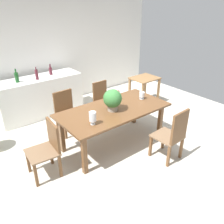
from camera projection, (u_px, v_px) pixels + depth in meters
name	position (u px, v px, depth m)	size (l,w,h in m)	color
ground_plane	(113.00, 143.00, 4.70)	(7.04, 7.04, 0.00)	beige
back_wall	(49.00, 55.00, 5.94)	(6.40, 0.10, 2.60)	white
dining_table	(114.00, 113.00, 4.38)	(2.09, 1.03, 0.77)	brown
chair_near_right	(173.00, 134.00, 3.98)	(0.47, 0.49, 0.99)	brown
chair_far_right	(102.00, 99.00, 5.43)	(0.41, 0.41, 0.90)	brown
chair_far_left	(66.00, 110.00, 4.90)	(0.48, 0.43, 0.90)	brown
chair_head_end	(48.00, 146.00, 3.70)	(0.50, 0.51, 0.92)	brown
flower_centerpiece	(113.00, 99.00, 4.19)	(0.34, 0.34, 0.41)	gray
crystal_vase_left	(93.00, 117.00, 3.76)	(0.12, 0.12, 0.23)	silver
crystal_vase_center_near	(142.00, 95.00, 4.72)	(0.10, 0.10, 0.15)	silver
wine_glass	(119.00, 94.00, 4.70)	(0.07, 0.07, 0.16)	silver
kitchen_counter	(40.00, 97.00, 5.61)	(1.99, 0.63, 0.95)	white
wine_bottle_green	(17.00, 77.00, 5.07)	(0.08, 0.08, 0.30)	#194C1E
wine_bottle_dark	(37.00, 74.00, 5.24)	(0.07, 0.07, 0.29)	#511E28
wine_bottle_tall	(51.00, 71.00, 5.59)	(0.08, 0.08, 0.26)	#511E28
side_table	(144.00, 84.00, 6.16)	(0.68, 0.57, 0.74)	olive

